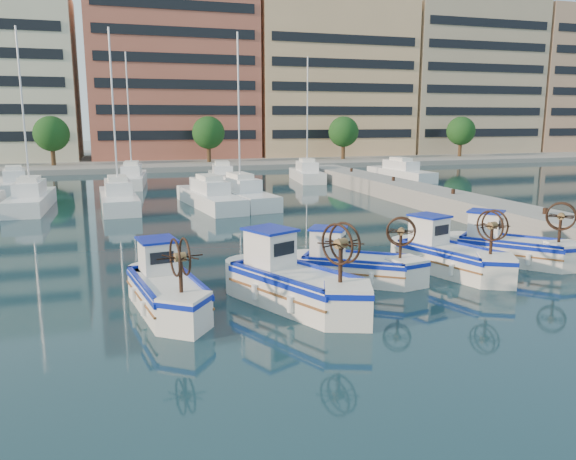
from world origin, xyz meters
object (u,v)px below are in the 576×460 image
(fishing_boat_d, at_px, (448,254))
(fishing_boat_e, at_px, (509,245))
(fishing_boat_a, at_px, (166,287))
(fishing_boat_b, at_px, (293,280))
(fishing_boat_c, at_px, (352,263))

(fishing_boat_d, height_order, fishing_boat_e, fishing_boat_d)
(fishing_boat_d, bearing_deg, fishing_boat_a, 168.20)
(fishing_boat_a, xyz_separation_m, fishing_boat_b, (3.87, -0.75, 0.09))
(fishing_boat_b, xyz_separation_m, fishing_boat_e, (10.10, 2.49, -0.08))
(fishing_boat_a, xyz_separation_m, fishing_boat_c, (6.73, 1.13, -0.04))
(fishing_boat_a, relative_size, fishing_boat_b, 0.88)
(fishing_boat_c, relative_size, fishing_boat_e, 0.97)
(fishing_boat_a, height_order, fishing_boat_e, fishing_boat_e)
(fishing_boat_d, bearing_deg, fishing_boat_c, 162.71)
(fishing_boat_a, relative_size, fishing_boat_e, 1.03)
(fishing_boat_a, bearing_deg, fishing_boat_e, -1.77)
(fishing_boat_a, bearing_deg, fishing_boat_b, -19.84)
(fishing_boat_d, relative_size, fishing_boat_e, 1.06)
(fishing_boat_d, xyz_separation_m, fishing_boat_e, (3.22, 0.56, -0.01))
(fishing_boat_c, relative_size, fishing_boat_d, 0.91)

